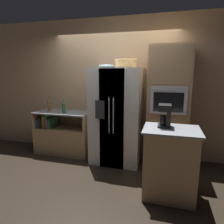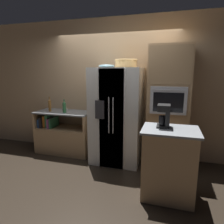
% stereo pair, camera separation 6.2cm
% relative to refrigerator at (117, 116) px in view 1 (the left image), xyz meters
% --- Properties ---
extents(ground_plane, '(20.00, 20.00, 0.00)m').
position_rel_refrigerator_xyz_m(ground_plane, '(-0.14, -0.05, -0.91)').
color(ground_plane, black).
extents(wall_back, '(12.00, 0.06, 2.80)m').
position_rel_refrigerator_xyz_m(wall_back, '(-0.14, 0.41, 0.49)').
color(wall_back, tan).
rests_on(wall_back, ground_plane).
extents(counter_left, '(1.19, 0.57, 0.91)m').
position_rel_refrigerator_xyz_m(counter_left, '(-1.22, 0.10, -0.57)').
color(counter_left, tan).
rests_on(counter_left, ground_plane).
extents(refrigerator, '(0.93, 0.79, 1.82)m').
position_rel_refrigerator_xyz_m(refrigerator, '(0.00, 0.00, 0.00)').
color(refrigerator, white).
rests_on(refrigerator, ground_plane).
extents(wall_oven, '(0.72, 0.68, 2.19)m').
position_rel_refrigerator_xyz_m(wall_oven, '(0.94, 0.07, 0.19)').
color(wall_oven, tan).
rests_on(wall_oven, ground_plane).
extents(island_counter, '(0.75, 0.59, 0.99)m').
position_rel_refrigerator_xyz_m(island_counter, '(1.00, -0.93, -0.41)').
color(island_counter, tan).
rests_on(island_counter, ground_plane).
extents(wicker_basket, '(0.41, 0.41, 0.15)m').
position_rel_refrigerator_xyz_m(wicker_basket, '(0.15, 0.08, 0.99)').
color(wicker_basket, tan).
rests_on(wicker_basket, refrigerator).
extents(fruit_bowl, '(0.30, 0.30, 0.06)m').
position_rel_refrigerator_xyz_m(fruit_bowl, '(-0.22, 0.06, 0.94)').
color(fruit_bowl, '#668C99').
rests_on(fruit_bowl, refrigerator).
extents(bottle_tall, '(0.07, 0.07, 0.28)m').
position_rel_refrigerator_xyz_m(bottle_tall, '(-1.12, 0.00, 0.12)').
color(bottle_tall, '#33723F').
rests_on(bottle_tall, counter_left).
extents(bottle_short, '(0.06, 0.06, 0.32)m').
position_rel_refrigerator_xyz_m(bottle_short, '(-1.48, 0.03, 0.13)').
color(bottle_short, brown).
rests_on(bottle_short, counter_left).
extents(mug, '(0.11, 0.08, 0.10)m').
position_rel_refrigerator_xyz_m(mug, '(-1.18, 0.11, 0.05)').
color(mug, silver).
rests_on(mug, counter_left).
extents(coffee_maker, '(0.17, 0.22, 0.31)m').
position_rel_refrigerator_xyz_m(coffee_maker, '(0.91, -0.84, 0.26)').
color(coffee_maker, black).
rests_on(coffee_maker, island_counter).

